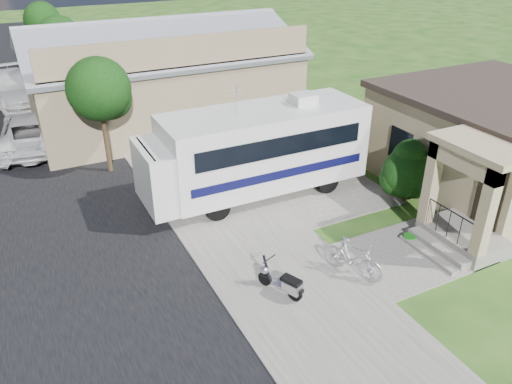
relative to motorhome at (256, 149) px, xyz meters
name	(u,v)px	position (x,y,z in m)	size (l,w,h in m)	color
ground	(310,263)	(-0.57, -4.60, -1.78)	(120.00, 120.00, 0.00)	#1B4111
street_slab	(10,179)	(-8.07, 5.40, -1.77)	(9.00, 80.00, 0.02)	black
sidewalk_slab	(170,149)	(-1.57, 5.40, -1.75)	(4.00, 80.00, 0.06)	#5D5A53
driveway_slab	(279,189)	(0.93, -0.10, -1.75)	(7.00, 6.00, 0.05)	#5D5A53
walk_slab	(412,253)	(2.43, -5.60, -1.75)	(4.00, 3.00, 0.05)	#5D5A53
house	(495,139)	(8.31, -3.17, 0.00)	(9.47, 7.80, 3.54)	tan
warehouse	(161,81)	(-0.57, 9.37, 0.21)	(12.50, 8.40, 5.04)	#7F6B4F
street_tree_a	(102,92)	(-4.27, 4.45, 1.47)	(2.44, 2.40, 4.58)	black
street_tree_b	(63,41)	(-4.27, 14.45, 1.61)	(2.44, 2.40, 4.73)	black
street_tree_c	(44,22)	(-4.27, 23.45, 1.33)	(2.44, 2.40, 4.42)	black
motorhome	(256,149)	(0.00, 0.00, 0.00)	(8.09, 2.66, 4.15)	silver
shrub	(408,170)	(4.48, -2.87, -0.56)	(1.94, 1.85, 2.38)	black
scooter	(283,282)	(-2.00, -5.50, -1.35)	(0.79, 1.37, 0.95)	black
bicycle	(353,260)	(0.15, -5.64, -1.23)	(0.52, 1.84, 1.11)	#B0AFB7
pickup_truck	(33,131)	(-6.82, 8.39, -0.99)	(2.63, 5.71, 1.59)	silver
van	(15,88)	(-7.04, 15.67, -0.92)	(2.40, 5.90, 1.71)	silver
garden_hose	(409,239)	(2.84, -5.01, -1.69)	(0.40, 0.40, 0.18)	#146614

